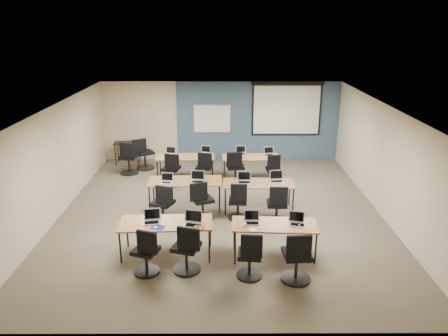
{
  "coord_description": "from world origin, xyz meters",
  "views": [
    {
      "loc": [
        0.05,
        -10.09,
        4.61
      ],
      "look_at": [
        0.08,
        0.4,
        1.06
      ],
      "focal_mm": 35.0,
      "sensor_mm": 36.0,
      "label": 1
    }
  ],
  "objects_px": {
    "task_chair_1": "(187,253)",
    "task_chair_11": "(273,172)",
    "laptop_1": "(193,222)",
    "task_chair_6": "(238,204)",
    "training_table_mid_left": "(185,182)",
    "laptop_3": "(297,221)",
    "task_chair_5": "(202,204)",
    "laptop_6": "(244,180)",
    "training_table_front_left": "(166,224)",
    "laptop_4": "(167,180)",
    "projector_screen": "(287,106)",
    "spare_chair_b": "(129,161)",
    "laptop_10": "(241,152)",
    "task_chair_0": "(146,255)",
    "training_table_mid_right": "(259,184)",
    "whiteboard": "(212,119)",
    "task_chair_3": "(297,261)",
    "laptop_7": "(277,179)",
    "laptop_2": "(252,220)",
    "laptop_5": "(198,179)",
    "spare_chair_a": "(144,156)",
    "task_chair_8": "(172,172)",
    "training_table_back_left": "(185,158)",
    "training_table_front_right": "(274,226)",
    "laptop_9": "(206,152)",
    "task_chair_9": "(204,170)",
    "laptop_8": "(171,153)",
    "laptop_11": "(269,153)",
    "task_chair_10": "(235,170)",
    "task_chair_2": "(250,259)",
    "utility_table": "(127,145)",
    "training_table_back_right": "(251,158)",
    "task_chair_7": "(277,208)"
  },
  "relations": [
    {
      "from": "laptop_11",
      "to": "spare_chair_b",
      "type": "bearing_deg",
      "value": 164.96
    },
    {
      "from": "task_chair_11",
      "to": "whiteboard",
      "type": "bearing_deg",
      "value": 121.68
    },
    {
      "from": "laptop_5",
      "to": "whiteboard",
      "type": "bearing_deg",
      "value": 91.23
    },
    {
      "from": "training_table_front_right",
      "to": "utility_table",
      "type": "height_order",
      "value": "utility_table"
    },
    {
      "from": "laptop_3",
      "to": "utility_table",
      "type": "xyz_separation_m",
      "value": [
        -4.69,
        6.15,
        -0.14
      ]
    },
    {
      "from": "task_chair_1",
      "to": "task_chair_11",
      "type": "bearing_deg",
      "value": 83.29
    },
    {
      "from": "task_chair_0",
      "to": "laptop_3",
      "type": "relative_size",
      "value": 3.09
    },
    {
      "from": "laptop_6",
      "to": "training_table_front_left",
      "type": "bearing_deg",
      "value": -124.05
    },
    {
      "from": "task_chair_0",
      "to": "laptop_10",
      "type": "height_order",
      "value": "task_chair_0"
    },
    {
      "from": "task_chair_3",
      "to": "laptop_7",
      "type": "height_order",
      "value": "task_chair_3"
    },
    {
      "from": "projector_screen",
      "to": "training_table_front_left",
      "type": "xyz_separation_m",
      "value": [
        -3.3,
        -6.47,
        -1.2
      ]
    },
    {
      "from": "laptop_8",
      "to": "task_chair_8",
      "type": "xyz_separation_m",
      "value": [
        0.09,
        -0.7,
        -0.37
      ]
    },
    {
      "from": "task_chair_1",
      "to": "laptop_11",
      "type": "bearing_deg",
      "value": 86.57
    },
    {
      "from": "training_table_back_right",
      "to": "laptop_8",
      "type": "xyz_separation_m",
      "value": [
        -2.43,
        0.21,
        0.11
      ]
    },
    {
      "from": "laptop_1",
      "to": "task_chair_6",
      "type": "bearing_deg",
      "value": 74.98
    },
    {
      "from": "training_table_mid_left",
      "to": "training_table_back_right",
      "type": "distance_m",
      "value": 2.73
    },
    {
      "from": "task_chair_5",
      "to": "laptop_6",
      "type": "xyz_separation_m",
      "value": [
        1.05,
        0.65,
        0.38
      ]
    },
    {
      "from": "laptop_5",
      "to": "task_chair_6",
      "type": "xyz_separation_m",
      "value": [
        1.01,
        -0.68,
        -0.4
      ]
    },
    {
      "from": "whiteboard",
      "to": "training_table_back_left",
      "type": "height_order",
      "value": "whiteboard"
    },
    {
      "from": "laptop_2",
      "to": "laptop_1",
      "type": "bearing_deg",
      "value": -177.33
    },
    {
      "from": "task_chair_6",
      "to": "task_chair_8",
      "type": "bearing_deg",
      "value": 132.7
    },
    {
      "from": "training_table_front_right",
      "to": "laptop_9",
      "type": "distance_m",
      "value": 5.14
    },
    {
      "from": "laptop_1",
      "to": "task_chair_6",
      "type": "xyz_separation_m",
      "value": [
        0.96,
        1.79,
        -0.4
      ]
    },
    {
      "from": "training_table_mid_left",
      "to": "laptop_3",
      "type": "height_order",
      "value": "laptop_3"
    },
    {
      "from": "training_table_back_left",
      "to": "task_chair_5",
      "type": "distance_m",
      "value": 2.94
    },
    {
      "from": "training_table_mid_right",
      "to": "laptop_7",
      "type": "bearing_deg",
      "value": 15.5
    },
    {
      "from": "laptop_2",
      "to": "whiteboard",
      "type": "bearing_deg",
      "value": 96.87
    },
    {
      "from": "task_chair_2",
      "to": "utility_table",
      "type": "height_order",
      "value": "task_chair_2"
    },
    {
      "from": "training_table_back_left",
      "to": "spare_chair_a",
      "type": "bearing_deg",
      "value": 143.97
    },
    {
      "from": "training_table_back_left",
      "to": "laptop_9",
      "type": "height_order",
      "value": "laptop_9"
    },
    {
      "from": "task_chair_7",
      "to": "task_chair_10",
      "type": "height_order",
      "value": "task_chair_10"
    },
    {
      "from": "training_table_mid_right",
      "to": "whiteboard",
      "type": "bearing_deg",
      "value": 107.24
    },
    {
      "from": "training_table_back_left",
      "to": "task_chair_10",
      "type": "xyz_separation_m",
      "value": [
        1.49,
        -0.42,
        -0.26
      ]
    },
    {
      "from": "laptop_1",
      "to": "laptop_9",
      "type": "relative_size",
      "value": 1.18
    },
    {
      "from": "spare_chair_a",
      "to": "task_chair_8",
      "type": "bearing_deg",
      "value": -84.89
    },
    {
      "from": "training_table_mid_left",
      "to": "task_chair_3",
      "type": "relative_size",
      "value": 1.81
    },
    {
      "from": "task_chair_0",
      "to": "task_chair_11",
      "type": "height_order",
      "value": "task_chair_0"
    },
    {
      "from": "task_chair_1",
      "to": "task_chair_6",
      "type": "height_order",
      "value": "task_chair_1"
    },
    {
      "from": "task_chair_6",
      "to": "task_chair_9",
      "type": "height_order",
      "value": "task_chair_9"
    },
    {
      "from": "training_table_mid_right",
      "to": "spare_chair_a",
      "type": "height_order",
      "value": "spare_chair_a"
    },
    {
      "from": "task_chair_0",
      "to": "laptop_1",
      "type": "xyz_separation_m",
      "value": [
        0.85,
        0.64,
        0.39
      ]
    },
    {
      "from": "laptop_4",
      "to": "laptop_6",
      "type": "bearing_deg",
      "value": 3.12
    },
    {
      "from": "training_table_back_right",
      "to": "training_table_mid_right",
      "type": "bearing_deg",
      "value": -90.32
    },
    {
      "from": "training_table_mid_right",
      "to": "task_chair_0",
      "type": "distance_m",
      "value": 3.83
    },
    {
      "from": "spare_chair_b",
      "to": "laptop_10",
      "type": "bearing_deg",
      "value": 4.08
    },
    {
      "from": "task_chair_3",
      "to": "laptop_11",
      "type": "bearing_deg",
      "value": 85.39
    },
    {
      "from": "laptop_11",
      "to": "task_chair_9",
      "type": "bearing_deg",
      "value": -175.65
    },
    {
      "from": "laptop_4",
      "to": "spare_chair_b",
      "type": "relative_size",
      "value": 0.29
    },
    {
      "from": "training_table_front_left",
      "to": "laptop_4",
      "type": "height_order",
      "value": "laptop_4"
    },
    {
      "from": "laptop_3",
      "to": "projector_screen",
      "type": "bearing_deg",
      "value": 98.3
    }
  ]
}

